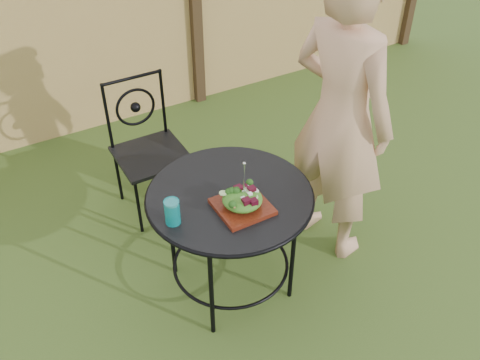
{
  "coord_description": "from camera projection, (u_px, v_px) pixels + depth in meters",
  "views": [
    {
      "loc": [
        -0.6,
        -1.95,
        2.58
      ],
      "look_at": [
        0.54,
        0.05,
        0.75
      ],
      "focal_mm": 40.0,
      "sensor_mm": 36.0,
      "label": 1
    }
  ],
  "objects": [
    {
      "name": "diner",
      "position": [
        340.0,
        118.0,
        3.09
      ],
      "size": [
        0.6,
        0.77,
        1.88
      ],
      "primitive_type": "imported",
      "rotation": [
        0.0,
        0.0,
        1.82
      ],
      "color": "tan",
      "rests_on": "ground"
    },
    {
      "name": "ground",
      "position": [
        165.0,
        312.0,
        3.17
      ],
      "size": [
        60.0,
        60.0,
        0.0
      ],
      "primitive_type": "plane",
      "color": "#294315",
      "rests_on": "ground"
    },
    {
      "name": "fork",
      "position": [
        244.0,
        179.0,
        2.68
      ],
      "size": [
        0.01,
        0.01,
        0.18
      ],
      "primitive_type": "cylinder",
      "color": "silver",
      "rests_on": "salad"
    },
    {
      "name": "fence",
      "position": [
        39.0,
        30.0,
        4.07
      ],
      "size": [
        8.0,
        0.12,
        1.9
      ],
      "color": "tan",
      "rests_on": "ground"
    },
    {
      "name": "drinking_glass",
      "position": [
        172.0,
        212.0,
        2.67
      ],
      "size": [
        0.08,
        0.08,
        0.14
      ],
      "primitive_type": "cylinder",
      "color": "#0A7A7E",
      "rests_on": "patio_table"
    },
    {
      "name": "patio_table",
      "position": [
        230.0,
        213.0,
        2.98
      ],
      "size": [
        0.92,
        0.92,
        0.72
      ],
      "color": "black",
      "rests_on": "ground"
    },
    {
      "name": "patio_chair",
      "position": [
        148.0,
        145.0,
        3.65
      ],
      "size": [
        0.46,
        0.46,
        0.95
      ],
      "color": "black",
      "rests_on": "ground"
    },
    {
      "name": "salad_plate",
      "position": [
        242.0,
        207.0,
        2.79
      ],
      "size": [
        0.27,
        0.27,
        0.02
      ],
      "primitive_type": "cube",
      "color": "#3D1008",
      "rests_on": "patio_table"
    },
    {
      "name": "salad",
      "position": [
        242.0,
        199.0,
        2.76
      ],
      "size": [
        0.21,
        0.21,
        0.08
      ],
      "primitive_type": "ellipsoid",
      "color": "#235614",
      "rests_on": "salad_plate"
    }
  ]
}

